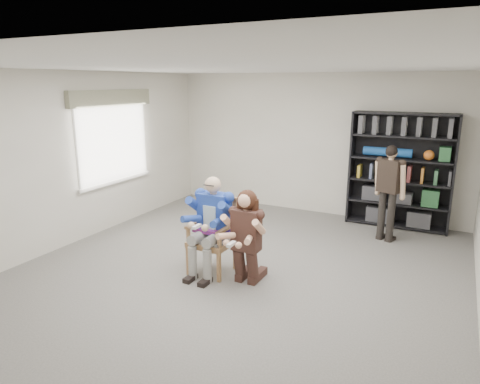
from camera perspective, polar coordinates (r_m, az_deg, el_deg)
The scene contains 8 objects.
room_shell at distance 5.58m, azimuth -0.97°, elevation 1.88°, with size 6.00×7.00×2.80m, color white, non-canonical shape.
floor at distance 6.04m, azimuth -0.91°, elevation -11.19°, with size 6.00×7.00×0.01m, color #5E5D58.
window_left at distance 8.07m, azimuth -16.45°, elevation 6.85°, with size 0.16×2.00×1.75m, color white, non-canonical shape.
armchair at distance 5.99m, azimuth -3.78°, elevation -5.90°, with size 0.62×0.60×1.07m, color #91583C, non-canonical shape.
seated_man at distance 5.94m, azimuth -3.81°, elevation -4.45°, with size 0.60×0.83×1.39m, color navy, non-canonical shape.
kneeling_woman at distance 5.60m, azimuth 0.71°, elevation -6.26°, with size 0.53×0.85×1.27m, color #36251D, non-canonical shape.
bookshelf at distance 8.29m, azimuth 20.58°, elevation 2.63°, with size 1.80×0.38×2.10m, color black, non-canonical shape.
standing_man at distance 7.50m, azimuth 19.14°, elevation -0.24°, with size 0.50×0.28×1.63m, color black, non-canonical shape.
Camera 1 is at (2.56, -4.81, 2.61)m, focal length 32.00 mm.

